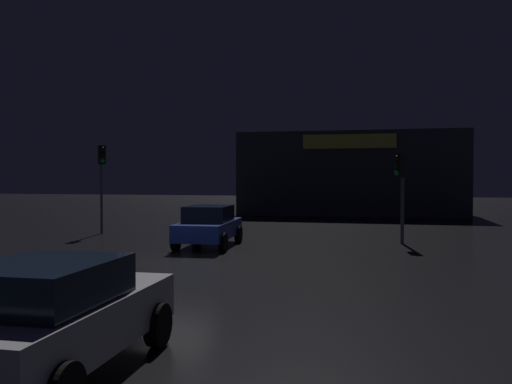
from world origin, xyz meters
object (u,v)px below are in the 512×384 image
Objects in this scene: traffic_signal_opposite at (401,179)px; traffic_signal_main at (102,168)px; car_far at (54,315)px; car_near at (209,225)px; store_building at (351,174)px.

traffic_signal_main is at bearing 176.86° from traffic_signal_opposite.
car_near is at bearing 98.85° from car_far.
traffic_signal_opposite is at bearing 18.88° from car_near.
store_building is 3.76× the size of traffic_signal_main.
traffic_signal_main is 1.15× the size of traffic_signal_opposite.
car_near is 13.27m from car_far.
car_far is at bearing -94.35° from store_building.
store_building is 33.40m from car_far.
traffic_signal_opposite is 0.85× the size of car_near.
car_far is (-2.53, -33.24, -2.13)m from store_building.
traffic_signal_opposite reaches higher than car_near.
traffic_signal_main is (-10.94, -16.87, 0.19)m from store_building.
car_near is at bearing -102.80° from store_building.
store_building reaches higher than car_far.
car_far is at bearing -108.60° from traffic_signal_opposite.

